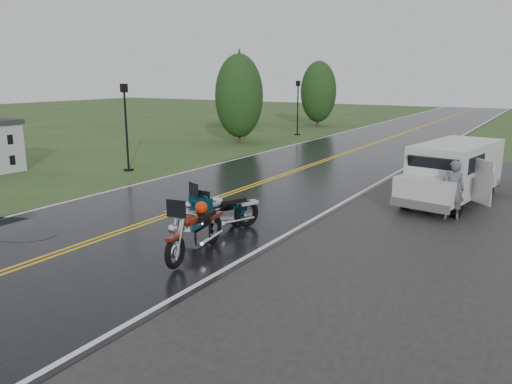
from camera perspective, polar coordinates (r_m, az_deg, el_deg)
ground at (r=13.57m, az=-14.69°, el=-4.35°), size 120.00×120.00×0.00m
road at (r=21.49m, az=4.77°, el=2.49°), size 8.00×100.00×0.04m
motorcycle_red at (r=10.43m, az=-9.30°, el=-5.28°), size 1.29×2.54×1.43m
motorcycle_teal at (r=12.29m, az=-6.44°, el=-2.88°), size 0.79×2.06×1.21m
motorcycle_silver at (r=12.34m, az=-7.50°, el=-2.48°), size 1.67×2.45×1.36m
van_white at (r=15.75m, az=16.89°, el=1.57°), size 2.62×5.20×1.95m
person_at_van at (r=14.98m, az=21.57°, el=0.12°), size 0.70×0.54×1.69m
lamp_post_near_left at (r=21.88m, az=-14.61°, el=7.15°), size 0.32×0.32×3.70m
lamp_post_far_left at (r=34.45m, az=4.79°, el=9.56°), size 0.32×0.32×3.69m
tree_left_mid at (r=30.37m, az=-1.93°, el=9.89°), size 2.88×2.88×4.50m
tree_left_far at (r=41.05m, az=7.13°, el=10.57°), size 2.86×2.86×4.40m
pine_left_far at (r=41.15m, az=-1.89°, el=11.79°), size 2.88×2.88×6.00m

